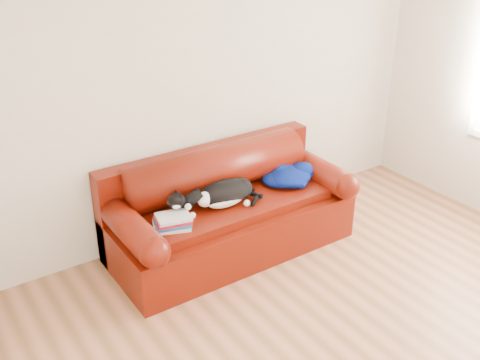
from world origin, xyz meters
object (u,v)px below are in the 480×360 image
Objects in this scene: sofa_base at (231,225)px; blanket at (290,175)px; book_stack at (172,222)px; cat at (225,194)px.

sofa_base is 0.71m from blanket.
sofa_base is 6.19× the size of book_stack.
book_stack is 0.57× the size of blanket.
book_stack reaches higher than sofa_base.
blanket is (1.25, 0.12, 0.02)m from book_stack.
blanket is at bearing 5.34° from book_stack.
cat reaches higher than book_stack.
blanket reaches higher than book_stack.
cat is (0.53, 0.08, 0.05)m from book_stack.
blanket is at bearing -1.88° from sofa_base.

